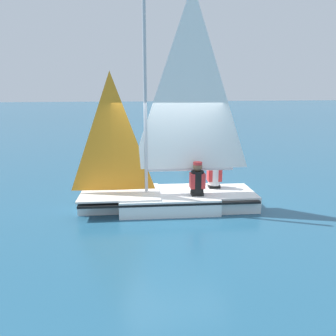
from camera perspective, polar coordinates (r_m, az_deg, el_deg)
The scene contains 5 objects.
ground_plane at distance 8.02m, azimuth -0.00°, elevation -6.84°, with size 260.00×260.00×0.00m, color #235675.
sailboat_main at distance 7.82m, azimuth 0.24°, elevation -2.02°, with size 2.32×4.34×5.12m.
sailor_helm at distance 7.66m, azimuth 5.11°, elevation -2.88°, with size 0.35×0.39×1.16m.
sailor_crew at distance 8.33m, azimuth 8.06°, elevation -1.69°, with size 0.35×0.39×1.16m.
buoy_marker at distance 13.47m, azimuth 3.07°, elevation 1.93°, with size 0.47×0.47×1.13m.
Camera 1 is at (-7.24, 2.19, 2.67)m, focal length 35.00 mm.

